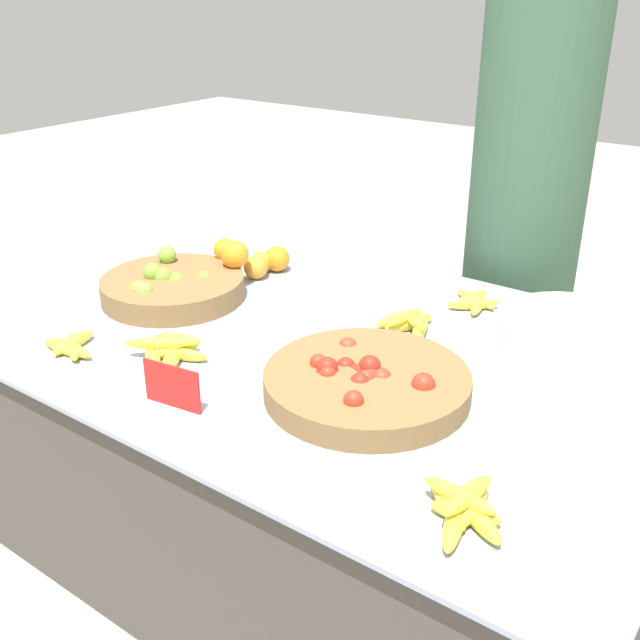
# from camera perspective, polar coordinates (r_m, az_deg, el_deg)

# --- Properties ---
(ground_plane) EXTENTS (12.00, 12.00, 0.00)m
(ground_plane) POSITION_cam_1_polar(r_m,az_deg,el_deg) (2.23, -0.00, -15.81)
(ground_plane) COLOR #ADA599
(market_table) EXTENTS (1.81, 1.19, 0.62)m
(market_table) POSITION_cam_1_polar(r_m,az_deg,el_deg) (2.04, -0.00, -9.19)
(market_table) COLOR #4C4742
(market_table) RESTS_ON ground_plane
(lime_bowl) EXTENTS (0.40, 0.40, 0.11)m
(lime_bowl) POSITION_cam_1_polar(r_m,az_deg,el_deg) (2.15, -11.22, 2.50)
(lime_bowl) COLOR olive
(lime_bowl) RESTS_ON market_table
(tomato_basket) EXTENTS (0.45, 0.45, 0.09)m
(tomato_basket) POSITION_cam_1_polar(r_m,az_deg,el_deg) (1.63, 3.51, -4.78)
(tomato_basket) COLOR olive
(tomato_basket) RESTS_ON market_table
(orange_pile) EXTENTS (0.17, 0.25, 0.14)m
(orange_pile) POSITION_cam_1_polar(r_m,az_deg,el_deg) (2.26, -5.26, 4.71)
(orange_pile) COLOR orange
(orange_pile) RESTS_ON market_table
(metal_bowl) EXTENTS (0.39, 0.39, 0.06)m
(metal_bowl) POSITION_cam_1_polar(r_m,az_deg,el_deg) (1.94, 18.94, -1.01)
(metal_bowl) COLOR silver
(metal_bowl) RESTS_ON market_table
(price_sign) EXTENTS (0.14, 0.03, 0.10)m
(price_sign) POSITION_cam_1_polar(r_m,az_deg,el_deg) (1.60, -11.21, -4.96)
(price_sign) COLOR red
(price_sign) RESTS_ON market_table
(banana_bunch_front_left) EXTENTS (0.15, 0.17, 0.03)m
(banana_bunch_front_left) POSITION_cam_1_polar(r_m,az_deg,el_deg) (2.10, 11.70, 1.38)
(banana_bunch_front_left) COLOR yellow
(banana_bunch_front_left) RESTS_ON market_table
(banana_bunch_middle_left) EXTENTS (0.19, 0.19, 0.06)m
(banana_bunch_middle_left) POSITION_cam_1_polar(r_m,az_deg,el_deg) (1.31, 10.87, -13.86)
(banana_bunch_middle_left) COLOR yellow
(banana_bunch_middle_left) RESTS_ON market_table
(banana_bunch_back_center) EXTENTS (0.16, 0.17, 0.05)m
(banana_bunch_back_center) POSITION_cam_1_polar(r_m,az_deg,el_deg) (1.93, 6.77, -0.20)
(banana_bunch_back_center) COLOR yellow
(banana_bunch_back_center) RESTS_ON market_table
(banana_bunch_front_center) EXTENTS (0.19, 0.18, 0.06)m
(banana_bunch_front_center) POSITION_cam_1_polar(r_m,az_deg,el_deg) (1.80, -11.41, -2.39)
(banana_bunch_front_center) COLOR yellow
(banana_bunch_front_center) RESTS_ON market_table
(banana_bunch_front_right) EXTENTS (0.16, 0.14, 0.03)m
(banana_bunch_front_right) POSITION_cam_1_polar(r_m,az_deg,el_deg) (1.91, -18.50, -1.88)
(banana_bunch_front_right) COLOR yellow
(banana_bunch_front_right) RESTS_ON market_table
(vendor_person) EXTENTS (0.36, 0.36, 1.62)m
(vendor_person) POSITION_cam_1_polar(r_m,az_deg,el_deg) (2.48, 15.31, 7.30)
(vendor_person) COLOR #385B42
(vendor_person) RESTS_ON ground_plane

